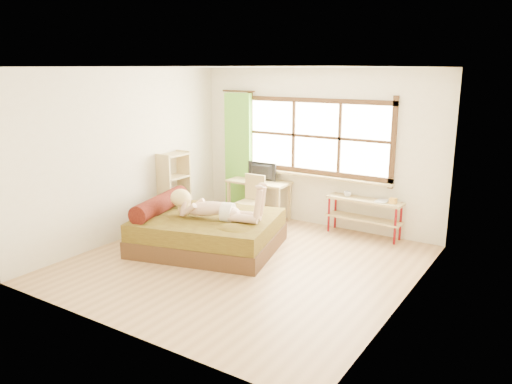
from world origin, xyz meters
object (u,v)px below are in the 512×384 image
Objects in this scene: woman at (213,199)px; pipe_shelf at (365,209)px; desk at (259,186)px; bookshelf at (174,188)px; bed at (205,231)px; chair at (252,198)px; kitten at (176,200)px.

pipe_shelf is at bearing 34.64° from woman.
bookshelf reaches higher than desk.
bookshelf reaches higher than woman.
bookshelf is at bearing 135.67° from bed.
desk reaches higher than pipe_shelf.
chair is (0.10, -0.37, -0.12)m from desk.
chair is at bearing 48.81° from kitten.
woman is 1.62× the size of chair.
bed is at bearing -29.27° from bookshelf.
bed is 1.67× the size of woman.
bed is at bearing -89.85° from chair.
bookshelf reaches higher than pipe_shelf.
desk is (-0.14, 1.74, 0.34)m from bed.
bookshelf reaches higher than bed.
desk is 0.40m from chair.
kitten is 3.06m from pipe_shelf.
desk is 1.98m from pipe_shelf.
woman reaches higher than chair.
desk is 1.29× the size of chair.
kitten is (-0.67, 0.11, 0.36)m from bed.
bed reaches higher than desk.
desk is at bearing -174.79° from pipe_shelf.
woman is at bearing -81.89° from chair.
bookshelf is at bearing 138.03° from woman.
chair is 1.38m from bookshelf.
woman is at bearing -129.05° from pipe_shelf.
chair is at bearing 85.01° from woman.
desk is at bearing 86.12° from woman.
bookshelf is (-1.20, -0.67, 0.15)m from chair.
kitten is 0.24× the size of bookshelf.
kitten is 0.82m from bookshelf.
bookshelf is (-1.24, 0.71, 0.37)m from bed.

